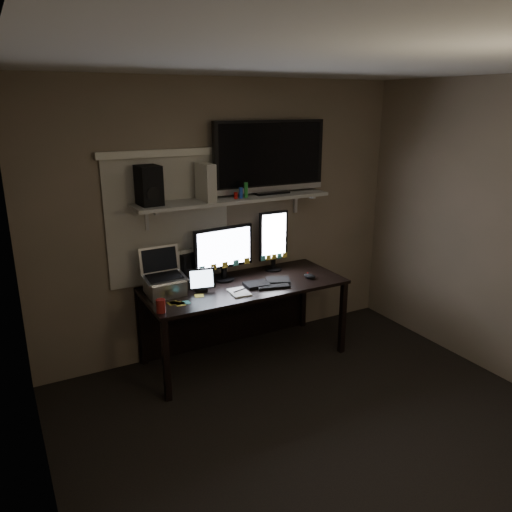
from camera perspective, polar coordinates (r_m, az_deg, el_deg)
floor at (r=3.76m, az=9.33°, el=-20.54°), size 3.60×3.60×0.00m
ceiling at (r=2.99m, az=11.77°, el=20.99°), size 3.60×3.60×0.00m
back_wall at (r=4.64m, az=-3.48°, el=4.24°), size 3.60×0.00×3.60m
left_wall at (r=2.53m, az=-23.93°, el=-8.46°), size 0.00×3.60×3.60m
window_blinds at (r=4.42m, az=-9.91°, el=4.03°), size 1.10×0.02×1.10m
desk at (r=4.63m, az=-2.01°, el=-4.81°), size 1.80×0.75×0.73m
wall_shelf at (r=4.44m, az=-2.58°, el=6.51°), size 1.80×0.35×0.03m
monitor_landscape at (r=4.49m, az=-3.72°, el=0.31°), size 0.59×0.11×0.51m
monitor_portrait at (r=4.75m, az=1.99°, el=1.76°), size 0.30×0.07×0.59m
keyboard at (r=4.46m, az=1.31°, el=-3.05°), size 0.46×0.27×0.03m
mouse at (r=4.63m, az=6.15°, el=-2.29°), size 0.11×0.14×0.04m
notepad at (r=4.26m, az=-1.96°, el=-4.16°), size 0.17×0.22×0.01m
tablet at (r=4.29m, az=-6.31°, el=-2.74°), size 0.25×0.14×0.21m
file_sorter at (r=4.51m, az=-7.44°, el=-1.13°), size 0.26×0.18×0.30m
laptop at (r=4.22m, az=-10.45°, el=-1.94°), size 0.35×0.29×0.39m
cup at (r=3.93m, az=-10.82°, el=-5.62°), size 0.07×0.07×0.11m
sticky_notes at (r=4.13m, az=-7.71°, el=-5.09°), size 0.38×0.32×0.00m
tv at (r=4.61m, az=1.57°, el=11.23°), size 1.10×0.22×0.66m
game_console at (r=4.29m, az=-5.78°, el=8.41°), size 0.09×0.27×0.32m
speaker at (r=4.17m, az=-12.16°, el=7.90°), size 0.19×0.23×0.32m
bottles at (r=4.38m, az=-1.74°, el=7.44°), size 0.21×0.11×0.13m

